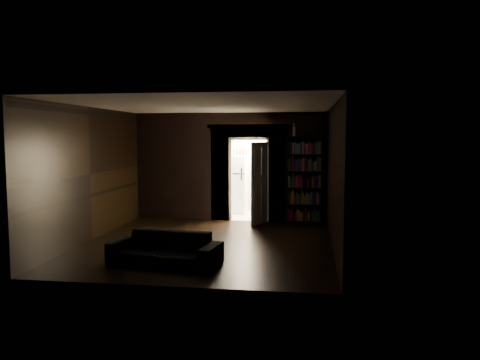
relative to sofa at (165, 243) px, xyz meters
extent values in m
plane|color=black|center=(0.40, 1.61, -0.36)|extent=(5.50, 5.50, 0.00)
cube|color=black|center=(-0.83, 4.41, 1.04)|extent=(2.55, 0.10, 2.80)
cube|color=black|center=(2.12, 4.41, 1.04)|extent=(1.55, 0.10, 2.80)
cube|color=black|center=(0.90, 4.41, 2.09)|extent=(0.90, 0.10, 0.70)
cube|color=black|center=(-2.10, 1.61, 1.04)|extent=(0.02, 5.50, 2.80)
cube|color=black|center=(2.90, 1.61, 1.04)|extent=(0.02, 5.50, 2.80)
cube|color=black|center=(0.40, -1.14, 1.04)|extent=(5.00, 0.02, 2.80)
cube|color=beige|center=(0.40, 1.61, 2.44)|extent=(5.00, 5.50, 0.02)
cube|color=white|center=(0.90, 4.35, 0.69)|extent=(1.04, 0.06, 2.17)
cube|color=beige|center=(0.90, 5.26, -0.41)|extent=(2.20, 1.80, 0.10)
cube|color=white|center=(0.90, 6.11, 0.84)|extent=(2.20, 0.10, 2.40)
cube|color=white|center=(-0.15, 5.26, 0.84)|extent=(0.10, 1.60, 2.40)
cube|color=white|center=(1.95, 5.26, 0.84)|extent=(0.10, 1.60, 2.40)
cube|color=white|center=(0.90, 5.26, 2.09)|extent=(2.20, 1.80, 0.10)
cube|color=#C06774|center=(0.90, 6.05, 1.86)|extent=(2.00, 0.04, 0.26)
imported|color=black|center=(0.00, 0.00, 0.00)|extent=(2.00, 1.10, 0.73)
cube|color=black|center=(2.31, 4.20, 0.74)|extent=(0.96, 0.60, 2.20)
cube|color=white|center=(0.30, 5.64, 0.46)|extent=(0.95, 0.92, 1.65)
cube|color=white|center=(1.22, 3.94, 0.66)|extent=(0.35, 0.81, 2.05)
cube|color=white|center=(2.06, 4.20, 1.99)|extent=(0.11, 0.11, 0.32)
cube|color=black|center=(0.39, 5.66, 1.41)|extent=(0.59, 0.22, 0.24)
camera|label=1|loc=(2.39, -7.58, 1.82)|focal=35.00mm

